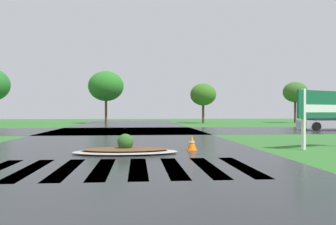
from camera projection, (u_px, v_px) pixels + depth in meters
name	position (u px, v px, depth m)	size (l,w,h in m)	color
asphalt_roadway	(115.00, 148.00, 13.61)	(10.93, 80.00, 0.01)	#232628
asphalt_cross_road	(126.00, 131.00, 25.59)	(90.00, 9.83, 0.01)	#232628
crosswalk_stripes	(103.00, 168.00, 8.79)	(7.65, 3.48, 0.01)	white
estate_billboard	(323.00, 108.00, 13.68)	(2.67, 1.24, 2.31)	white
median_island	(125.00, 150.00, 11.91)	(3.60, 1.64, 0.68)	#9E9B93
car_silver_hatch	(328.00, 123.00, 26.78)	(4.53, 2.11, 1.15)	#B7B7BF
traffic_cone	(192.00, 143.00, 12.81)	(0.37, 0.37, 0.57)	orange
background_treeline	(89.00, 87.00, 40.94)	(40.48, 5.88, 6.53)	#4C3823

